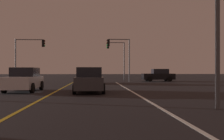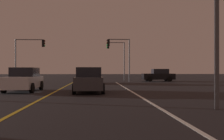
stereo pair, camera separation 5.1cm
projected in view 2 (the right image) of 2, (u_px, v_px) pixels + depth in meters
name	position (u px, v px, depth m)	size (l,w,h in m)	color
lane_edge_right	(147.00, 101.00, 11.92)	(0.16, 37.53, 0.01)	silver
lane_center_divider	(36.00, 102.00, 11.56)	(0.16, 37.53, 0.01)	gold
car_lead_same_lane	(89.00, 80.00, 16.50)	(2.02, 4.30, 1.70)	black
car_oncoming	(24.00, 80.00, 17.28)	(2.02, 4.30, 1.70)	black
car_crossing_side	(159.00, 75.00, 33.18)	(4.30, 2.02, 1.70)	black
car_ahead_far	(87.00, 76.00, 27.98)	(2.02, 4.30, 1.70)	black
traffic_light_near_right	(119.00, 50.00, 31.18)	(3.02, 0.36, 5.54)	#4C4C51
traffic_light_near_left	(30.00, 50.00, 30.43)	(3.73, 0.36, 5.41)	#4C4C51
traffic_light_far_right	(116.00, 52.00, 36.67)	(2.78, 0.36, 5.76)	#4C4C51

